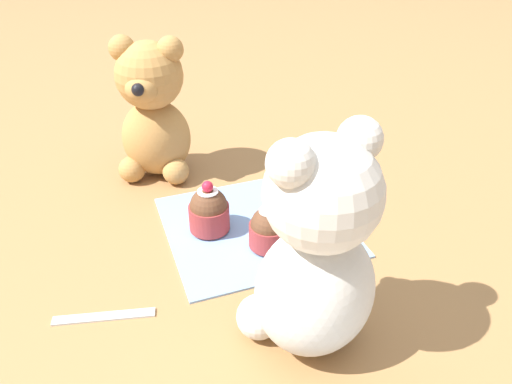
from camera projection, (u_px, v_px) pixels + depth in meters
ground_plane at (256, 227)px, 0.67m from camera, size 4.00×4.00×0.00m
knitted_placemat at (256, 225)px, 0.67m from camera, size 0.23×0.22×0.01m
teddy_bear_cream at (315, 253)px, 0.45m from camera, size 0.14×0.14×0.24m
teddy_bear_tan at (153, 111)px, 0.74m from camera, size 0.13×0.13×0.22m
cupcake_near_cream_bear at (266, 229)px, 0.62m from camera, size 0.05×0.05×0.07m
cupcake_near_tan_bear at (209, 211)px, 0.64m from camera, size 0.05×0.05×0.07m
teaspoon at (104, 316)px, 0.53m from camera, size 0.11×0.04×0.01m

